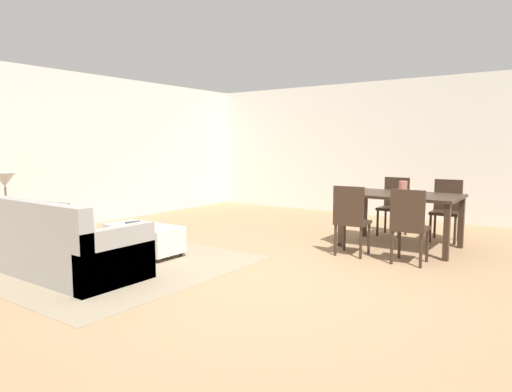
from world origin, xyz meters
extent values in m
plane|color=#9E7A56|center=(0.00, 0.00, 0.00)|extent=(10.80, 10.80, 0.00)
cube|color=silver|center=(0.00, 5.00, 1.35)|extent=(9.00, 0.12, 2.70)
cube|color=silver|center=(-4.50, 0.50, 1.35)|extent=(0.12, 11.00, 2.70)
cube|color=gray|center=(-1.88, -0.55, 0.00)|extent=(3.00, 2.80, 0.01)
cube|color=gray|center=(-1.92, -1.09, 0.21)|extent=(1.98, 0.91, 0.42)
cube|color=gray|center=(-1.92, -1.46, 0.64)|extent=(1.98, 0.16, 0.44)
cube|color=gray|center=(-2.84, -1.09, 0.31)|extent=(0.14, 0.91, 0.62)
cube|color=gray|center=(-0.99, -1.09, 0.31)|extent=(0.14, 0.91, 0.62)
cube|color=gray|center=(-2.43, -1.19, 0.61)|extent=(0.38, 0.13, 0.38)
cube|color=slate|center=(-1.92, -1.19, 0.62)|extent=(0.40, 0.14, 0.40)
cube|color=silver|center=(-1.41, -1.19, 0.61)|extent=(0.39, 0.14, 0.38)
cube|color=silver|center=(-1.84, -0.01, 0.23)|extent=(1.06, 0.49, 0.33)
cylinder|color=#332319|center=(-2.32, 0.19, 0.03)|extent=(0.05, 0.05, 0.06)
cylinder|color=#332319|center=(-1.36, 0.19, 0.03)|extent=(0.05, 0.05, 0.06)
cylinder|color=#332319|center=(-2.32, -0.20, 0.03)|extent=(0.05, 0.05, 0.06)
cylinder|color=#332319|center=(-1.36, -0.20, 0.03)|extent=(0.05, 0.05, 0.06)
cube|color=brown|center=(-3.21, -1.09, 0.55)|extent=(0.40, 0.40, 0.03)
cylinder|color=brown|center=(-3.38, -0.92, 0.27)|extent=(0.04, 0.04, 0.53)
cylinder|color=brown|center=(-3.04, -0.92, 0.27)|extent=(0.04, 0.04, 0.53)
cylinder|color=brown|center=(-3.04, -1.26, 0.27)|extent=(0.04, 0.04, 0.53)
cylinder|color=brown|center=(-3.21, -1.09, 0.58)|extent=(0.16, 0.16, 0.02)
cylinder|color=brown|center=(-3.21, -1.09, 0.75)|extent=(0.02, 0.02, 0.32)
cone|color=beige|center=(-3.21, -1.09, 1.00)|extent=(0.26, 0.26, 0.18)
cube|color=#332319|center=(0.78, 2.39, 0.74)|extent=(1.54, 0.98, 0.04)
cube|color=#332319|center=(0.07, 2.82, 0.36)|extent=(0.07, 0.07, 0.72)
cube|color=#332319|center=(1.49, 2.82, 0.36)|extent=(0.07, 0.07, 0.72)
cube|color=#332319|center=(0.07, 1.96, 0.36)|extent=(0.07, 0.07, 0.72)
cube|color=#332319|center=(1.49, 1.96, 0.36)|extent=(0.07, 0.07, 0.72)
cube|color=#332319|center=(0.40, 1.59, 0.43)|extent=(0.43, 0.43, 0.04)
cube|color=#332319|center=(0.41, 1.41, 0.69)|extent=(0.40, 0.07, 0.47)
cylinder|color=#332319|center=(0.22, 1.74, 0.21)|extent=(0.04, 0.04, 0.41)
cylinder|color=#332319|center=(0.56, 1.77, 0.21)|extent=(0.04, 0.04, 0.41)
cylinder|color=#332319|center=(0.24, 1.40, 0.21)|extent=(0.04, 0.04, 0.41)
cylinder|color=#332319|center=(0.58, 1.43, 0.21)|extent=(0.04, 0.04, 0.41)
cube|color=#332319|center=(1.15, 1.59, 0.43)|extent=(0.42, 0.42, 0.04)
cube|color=#332319|center=(1.16, 1.41, 0.69)|extent=(0.40, 0.06, 0.47)
cylinder|color=#332319|center=(0.97, 1.75, 0.21)|extent=(0.04, 0.04, 0.41)
cylinder|color=#332319|center=(1.31, 1.77, 0.21)|extent=(0.04, 0.04, 0.41)
cylinder|color=#332319|center=(0.99, 1.41, 0.21)|extent=(0.04, 0.04, 0.41)
cylinder|color=#332319|center=(1.33, 1.43, 0.21)|extent=(0.04, 0.04, 0.41)
cube|color=#332319|center=(0.40, 3.14, 0.43)|extent=(0.41, 0.41, 0.04)
cube|color=#332319|center=(0.40, 3.32, 0.69)|extent=(0.40, 0.05, 0.47)
cylinder|color=#332319|center=(0.57, 2.97, 0.21)|extent=(0.04, 0.04, 0.41)
cylinder|color=#332319|center=(0.23, 2.97, 0.21)|extent=(0.04, 0.04, 0.41)
cylinder|color=#332319|center=(0.57, 3.30, 0.21)|extent=(0.04, 0.04, 0.41)
cylinder|color=#332319|center=(0.23, 3.31, 0.21)|extent=(0.04, 0.04, 0.41)
cube|color=#332319|center=(1.20, 3.15, 0.43)|extent=(0.42, 0.42, 0.04)
cube|color=#332319|center=(1.19, 3.33, 0.69)|extent=(0.40, 0.06, 0.47)
cylinder|color=#332319|center=(1.38, 2.99, 0.21)|extent=(0.04, 0.04, 0.41)
cylinder|color=#332319|center=(1.04, 2.97, 0.21)|extent=(0.04, 0.04, 0.41)
cylinder|color=#332319|center=(1.36, 3.33, 0.21)|extent=(0.04, 0.04, 0.41)
cylinder|color=#332319|center=(1.02, 3.31, 0.21)|extent=(0.04, 0.04, 0.41)
cylinder|color=#B26659|center=(0.80, 2.36, 0.85)|extent=(0.12, 0.12, 0.18)
cube|color=#333338|center=(-1.96, -0.03, 0.41)|extent=(0.31, 0.27, 0.03)
camera|label=1|loc=(2.75, -3.92, 1.45)|focal=31.72mm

